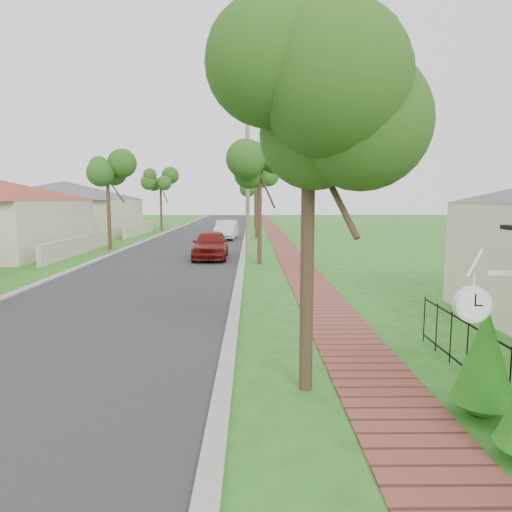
% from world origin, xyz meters
% --- Properties ---
extents(ground, '(160.00, 160.00, 0.00)m').
position_xyz_m(ground, '(0.00, 0.00, 0.00)').
color(ground, '#2A6417').
rests_on(ground, ground).
extents(road, '(7.00, 120.00, 0.02)m').
position_xyz_m(road, '(-3.00, 20.00, 0.00)').
color(road, '#28282B').
rests_on(road, ground).
extents(kerb_right, '(0.30, 120.00, 0.10)m').
position_xyz_m(kerb_right, '(0.65, 20.00, 0.00)').
color(kerb_right, '#9E9E99').
rests_on(kerb_right, ground).
extents(kerb_left, '(0.30, 120.00, 0.10)m').
position_xyz_m(kerb_left, '(-6.65, 20.00, 0.00)').
color(kerb_left, '#9E9E99').
rests_on(kerb_left, ground).
extents(sidewalk, '(1.50, 120.00, 0.03)m').
position_xyz_m(sidewalk, '(3.25, 20.00, 0.00)').
color(sidewalk, brown).
rests_on(sidewalk, ground).
extents(street_trees, '(10.70, 37.65, 5.89)m').
position_xyz_m(street_trees, '(-2.87, 26.84, 4.54)').
color(street_trees, '#382619').
rests_on(street_trees, ground).
extents(far_house_grey, '(15.56, 15.56, 4.60)m').
position_xyz_m(far_house_grey, '(-14.97, 34.00, 2.34)').
color(far_house_grey, beige).
rests_on(far_house_grey, ground).
extents(parked_car_red, '(1.83, 4.36, 1.47)m').
position_xyz_m(parked_car_red, '(-1.00, 17.74, 0.74)').
color(parked_car_red, maroon).
rests_on(parked_car_red, ground).
extents(parked_car_white, '(1.72, 4.39, 1.42)m').
position_xyz_m(parked_car_white, '(-0.82, 29.13, 0.71)').
color(parked_car_white, silver).
rests_on(parked_car_white, ground).
extents(near_tree, '(2.17, 2.17, 5.57)m').
position_xyz_m(near_tree, '(2.01, 1.50, 4.44)').
color(near_tree, '#382619').
rests_on(near_tree, ground).
extents(utility_pole, '(1.20, 0.24, 8.62)m').
position_xyz_m(utility_pole, '(0.90, 20.00, 4.37)').
color(utility_pole, gray).
rests_on(utility_pole, ground).
extents(station_clock, '(1.06, 0.13, 0.60)m').
position_xyz_m(station_clock, '(3.69, -0.60, 1.95)').
color(station_clock, white).
rests_on(station_clock, ground).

